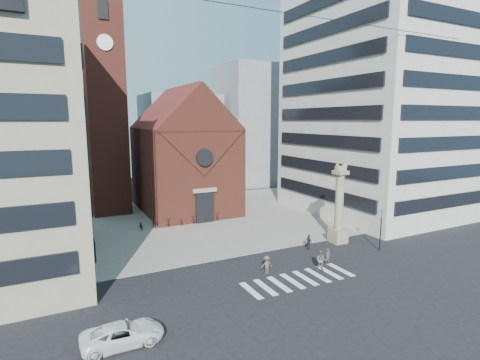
% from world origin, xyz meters
% --- Properties ---
extents(ground, '(120.00, 120.00, 0.00)m').
position_xyz_m(ground, '(0.00, 0.00, 0.00)').
color(ground, black).
rests_on(ground, ground).
extents(piazza, '(46.00, 30.00, 0.05)m').
position_xyz_m(piazza, '(0.00, 19.00, 0.03)').
color(piazza, gray).
rests_on(piazza, ground).
extents(zebra_crossing, '(10.20, 3.20, 0.01)m').
position_xyz_m(zebra_crossing, '(0.55, -3.00, 0.01)').
color(zebra_crossing, white).
rests_on(zebra_crossing, ground).
extents(church, '(12.00, 16.65, 18.00)m').
position_xyz_m(church, '(0.00, 25.04, 7.98)').
color(church, maroon).
rests_on(church, ground).
extents(campanile, '(5.50, 5.50, 31.20)m').
position_xyz_m(campanile, '(-10.00, 28.00, 15.74)').
color(campanile, maroon).
rests_on(campanile, ground).
extents(building_right, '(18.00, 22.00, 32.00)m').
position_xyz_m(building_right, '(24.00, 12.00, 16.00)').
color(building_right, beige).
rests_on(building_right, ground).
extents(bg_block_left, '(16.00, 14.00, 22.00)m').
position_xyz_m(bg_block_left, '(-20.00, 40.00, 11.00)').
color(bg_block_left, gray).
rests_on(bg_block_left, ground).
extents(bg_block_mid, '(14.00, 12.00, 18.00)m').
position_xyz_m(bg_block_mid, '(6.00, 45.00, 9.00)').
color(bg_block_mid, gray).
rests_on(bg_block_mid, ground).
extents(bg_block_right, '(16.00, 14.00, 24.00)m').
position_xyz_m(bg_block_right, '(22.00, 42.00, 12.00)').
color(bg_block_right, gray).
rests_on(bg_block_right, ground).
extents(lion_column, '(1.63, 1.60, 8.68)m').
position_xyz_m(lion_column, '(10.01, 3.00, 3.46)').
color(lion_column, gray).
rests_on(lion_column, ground).
extents(traffic_light, '(0.13, 0.16, 4.30)m').
position_xyz_m(traffic_light, '(12.00, -1.00, 2.29)').
color(traffic_light, black).
rests_on(traffic_light, ground).
extents(white_car, '(4.81, 2.24, 1.33)m').
position_xyz_m(white_car, '(-14.16, -5.80, 0.67)').
color(white_car, white).
rests_on(white_car, ground).
extents(pedestrian_0, '(0.57, 0.37, 1.54)m').
position_xyz_m(pedestrian_0, '(4.89, -1.47, 0.77)').
color(pedestrian_0, '#362E40').
rests_on(pedestrian_0, ground).
extents(pedestrian_1, '(1.14, 1.14, 1.87)m').
position_xyz_m(pedestrian_1, '(3.40, -2.35, 0.93)').
color(pedestrian_1, '#645650').
rests_on(pedestrian_1, ground).
extents(pedestrian_2, '(0.43, 0.93, 1.55)m').
position_xyz_m(pedestrian_2, '(5.83, 2.64, 0.77)').
color(pedestrian_2, '#25262C').
rests_on(pedestrian_2, ground).
extents(pedestrian_3, '(1.08, 0.67, 1.61)m').
position_xyz_m(pedestrian_3, '(-1.24, -0.72, 0.81)').
color(pedestrian_3, brown).
rests_on(pedestrian_3, ground).
extents(scooter_0, '(0.82, 1.99, 1.02)m').
position_xyz_m(scooter_0, '(-8.07, 17.46, 0.56)').
color(scooter_0, black).
rests_on(scooter_0, piazza).
extents(scooter_1, '(0.67, 1.92, 1.14)m').
position_xyz_m(scooter_1, '(-6.42, 17.46, 0.62)').
color(scooter_1, black).
rests_on(scooter_1, piazza).
extents(scooter_2, '(0.82, 1.99, 1.02)m').
position_xyz_m(scooter_2, '(-4.78, 17.46, 0.56)').
color(scooter_2, black).
rests_on(scooter_2, piazza).
extents(scooter_3, '(0.67, 1.92, 1.14)m').
position_xyz_m(scooter_3, '(-3.14, 17.46, 0.62)').
color(scooter_3, black).
rests_on(scooter_3, piazza).
extents(scooter_4, '(0.82, 1.99, 1.02)m').
position_xyz_m(scooter_4, '(-1.50, 17.46, 0.56)').
color(scooter_4, black).
rests_on(scooter_4, piazza).
extents(scooter_5, '(0.67, 1.92, 1.14)m').
position_xyz_m(scooter_5, '(0.14, 17.46, 0.62)').
color(scooter_5, black).
rests_on(scooter_5, piazza).
extents(scooter_6, '(0.82, 1.99, 1.02)m').
position_xyz_m(scooter_6, '(1.78, 17.46, 0.56)').
color(scooter_6, black).
rests_on(scooter_6, piazza).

